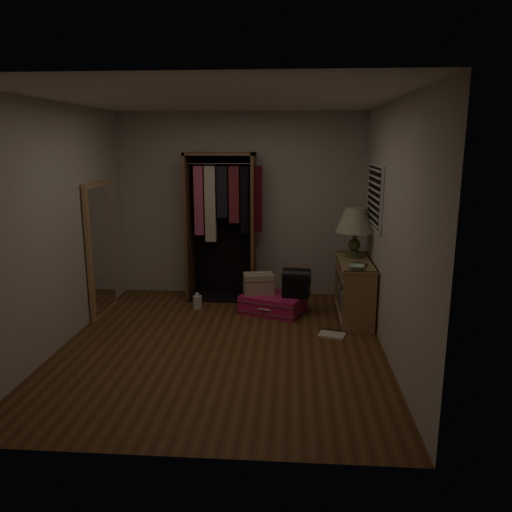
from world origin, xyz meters
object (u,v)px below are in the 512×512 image
Objects in this scene: train_case at (259,283)px; white_jug at (197,302)px; pink_suitcase at (273,303)px; console_bookshelf at (354,287)px; floor_mirror at (101,249)px; open_wardrobe at (224,213)px; black_bag at (297,282)px; table_lamp at (355,221)px.

train_case reaches higher than white_jug.
pink_suitcase is at bearing -27.18° from train_case.
console_bookshelf is 0.66× the size of floor_mirror.
open_wardrobe reaches higher than black_bag.
black_bag is at bearing 175.44° from console_bookshelf.
pink_suitcase is at bearing 179.21° from black_bag.
train_case is at bearing 177.20° from black_bag.
pink_suitcase is 1.02m from white_jug.
table_lamp is 2.34m from white_jug.
pink_suitcase is 0.44m from black_bag.
open_wardrobe is 3.26× the size of table_lamp.
black_bag is (2.51, 0.10, -0.42)m from floor_mirror.
open_wardrobe is at bearing 159.49° from pink_suitcase.
train_case is 1.48m from table_lamp.
open_wardrobe is 4.67× the size of train_case.
train_case reaches higher than pink_suitcase.
pink_suitcase is 4.39× the size of white_jug.
white_jug is (-0.30, -0.54, -1.13)m from open_wardrobe.
console_bookshelf is 1.19× the size of pink_suitcase.
table_lamp reaches higher than white_jug.
floor_mirror is at bearing -152.68° from open_wardrobe.
open_wardrobe is at bearing 27.32° from floor_mirror.
open_wardrobe reaches higher than pink_suitcase.
console_bookshelf is 2.08m from white_jug.
floor_mirror is 2.55m from black_bag.
console_bookshelf reaches higher than black_bag.
black_bag is 0.60× the size of table_lamp.
table_lamp is 2.94× the size of white_jug.
open_wardrobe is 1.45m from black_bag.
console_bookshelf reaches higher than pink_suitcase.
pink_suitcase is at bearing -40.70° from open_wardrobe.
open_wardrobe is 1.45m from pink_suitcase.
table_lamp is at bearing -0.23° from white_jug.
open_wardrobe is at bearing 157.30° from console_bookshelf.
open_wardrobe reaches higher than console_bookshelf.
floor_mirror is 1.81× the size of pink_suitcase.
open_wardrobe reaches higher than table_lamp.
train_case is (2.02, 0.20, -0.48)m from floor_mirror.
console_bookshelf is at bearing -91.67° from table_lamp.
open_wardrobe is 1.14m from train_case.
white_jug is (-0.83, 0.03, -0.28)m from train_case.
white_jug is at bearing -164.33° from pink_suitcase.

